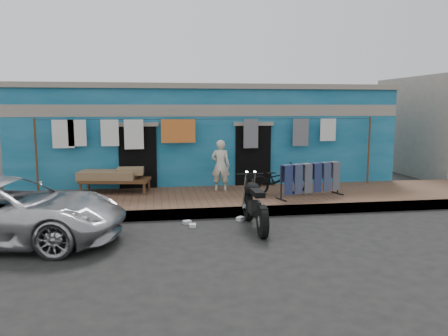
# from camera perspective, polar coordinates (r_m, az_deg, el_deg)

# --- Properties ---
(ground) EXTENTS (80.00, 80.00, 0.00)m
(ground) POSITION_cam_1_polar(r_m,az_deg,el_deg) (9.18, 1.97, -8.86)
(ground) COLOR black
(ground) RESTS_ON ground
(sidewalk) EXTENTS (28.00, 3.00, 0.25)m
(sidewalk) POSITION_cam_1_polar(r_m,az_deg,el_deg) (12.01, -0.74, -4.19)
(sidewalk) COLOR brown
(sidewalk) RESTS_ON ground
(curb) EXTENTS (28.00, 0.10, 0.25)m
(curb) POSITION_cam_1_polar(r_m,az_deg,el_deg) (10.62, 0.38, -5.82)
(curb) COLOR gray
(curb) RESTS_ON ground
(building) EXTENTS (12.20, 5.20, 3.36)m
(building) POSITION_cam_1_polar(r_m,az_deg,el_deg) (15.73, -2.84, 4.43)
(building) COLOR #0F5A82
(building) RESTS_ON ground
(clothesline) EXTENTS (10.06, 0.06, 2.10)m
(clothesline) POSITION_cam_1_polar(r_m,az_deg,el_deg) (12.93, -5.09, 4.20)
(clothesline) COLOR brown
(clothesline) RESTS_ON sidewalk
(car) EXTENTS (4.99, 2.87, 1.33)m
(car) POSITION_cam_1_polar(r_m,az_deg,el_deg) (9.57, -26.66, -4.91)
(car) COLOR silver
(car) RESTS_ON ground
(seated_person) EXTENTS (0.61, 0.48, 1.48)m
(seated_person) POSITION_cam_1_polar(r_m,az_deg,el_deg) (12.56, -0.46, 0.35)
(seated_person) COLOR beige
(seated_person) RESTS_ON sidewalk
(bicycle) EXTENTS (1.67, 0.67, 1.06)m
(bicycle) POSITION_cam_1_polar(r_m,az_deg,el_deg) (12.07, 7.09, -1.02)
(bicycle) COLOR black
(bicycle) RESTS_ON sidewalk
(motorcycle) EXTENTS (0.63, 1.79, 1.15)m
(motorcycle) POSITION_cam_1_polar(r_m,az_deg,el_deg) (9.61, 4.06, -4.55)
(motorcycle) COLOR black
(motorcycle) RESTS_ON ground
(charpoy) EXTENTS (2.30, 1.60, 0.67)m
(charpoy) POSITION_cam_1_polar(r_m,az_deg,el_deg) (12.72, -14.00, -1.63)
(charpoy) COLOR brown
(charpoy) RESTS_ON sidewalk
(jeans_rack) EXTENTS (2.19, 1.49, 0.95)m
(jeans_rack) POSITION_cam_1_polar(r_m,az_deg,el_deg) (11.94, 11.25, -1.50)
(jeans_rack) COLOR black
(jeans_rack) RESTS_ON sidewalk
(litter_a) EXTENTS (0.21, 0.19, 0.08)m
(litter_a) POSITION_cam_1_polar(r_m,az_deg,el_deg) (10.10, -4.85, -7.08)
(litter_a) COLOR silver
(litter_a) RESTS_ON ground
(litter_b) EXTENTS (0.23, 0.22, 0.09)m
(litter_b) POSITION_cam_1_polar(r_m,az_deg,el_deg) (10.35, 2.17, -6.65)
(litter_b) COLOR silver
(litter_b) RESTS_ON ground
(litter_c) EXTENTS (0.16, 0.20, 0.07)m
(litter_c) POSITION_cam_1_polar(r_m,az_deg,el_deg) (9.82, -4.12, -7.51)
(litter_c) COLOR silver
(litter_c) RESTS_ON ground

